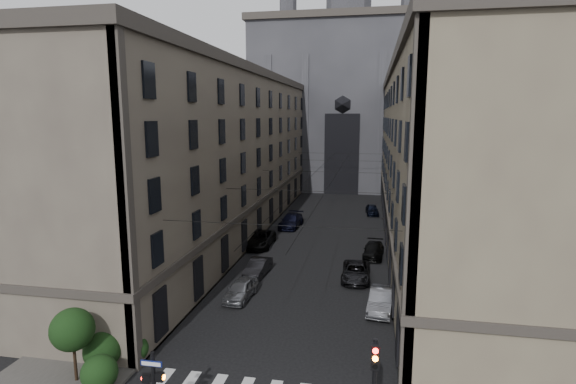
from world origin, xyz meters
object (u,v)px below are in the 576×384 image
Objects in this scene: car_left_midnear at (258,267)px; car_right_far at (372,210)px; car_right_midfar at (374,250)px; car_left_far at (291,221)px; car_left_near at (241,289)px; car_right_midnear at (356,272)px; gothic_tower at (347,94)px; car_left_midfar at (260,239)px; car_right_near at (381,300)px.

car_right_far is at bearing 73.84° from car_left_midnear.
car_left_midnear is at bearing -140.14° from car_right_midfar.
car_left_far reaches higher than car_left_midnear.
car_left_near is 0.84× the size of car_right_midnear.
gothic_tower is 10.20× the size of car_left_midfar.
car_left_midfar is 11.96m from car_right_midfar.
gothic_tower is 12.54× the size of car_right_midfar.
car_left_far is at bearing 77.49° from car_left_midfar.
gothic_tower is 11.46× the size of car_right_midnear.
car_left_midnear is 17.28m from car_left_far.
car_right_midnear is at bearing 7.37° from car_left_midnear.
car_left_midfar is 1.03× the size of car_left_far.
car_right_near is (12.40, -13.82, -0.02)m from car_left_midfar.
car_right_near is at bearing -83.37° from car_right_midfar.
car_left_midfar reaches higher than car_left_midnear.
car_right_midnear is at bearing -85.45° from gothic_tower.
car_left_midfar is at bearing -128.68° from car_right_far.
car_left_midfar is at bearing -97.89° from gothic_tower.
car_left_midnear is 28.12m from car_right_far.
car_left_midnear is at bearing -115.61° from car_right_far.
car_left_midfar is at bearing 102.66° from car_left_near.
car_left_far reaches higher than car_right_midfar.
car_right_far reaches higher than car_right_midfar.
car_right_midnear is 1.09× the size of car_right_midfar.
car_right_midfar is (1.47, 6.59, -0.03)m from car_right_midnear.
car_right_midfar is at bearing 39.66° from car_left_midnear.
gothic_tower reaches higher than car_right_midfar.
car_left_far reaches higher than car_right_near.
car_left_far reaches higher than car_right_midnear.
car_right_midnear is at bearing 115.49° from car_right_near.
car_right_midnear is (4.20, -52.82, -17.10)m from gothic_tower.
car_left_midfar is 18.57m from car_right_near.
car_right_midnear is 25.93m from car_right_far.
car_left_far is 1.09× the size of car_right_midnear.
car_left_midnear is (0.00, 5.10, -0.02)m from car_left_near.
car_right_midfar is (10.07, -10.18, -0.13)m from car_left_far.
car_left_midnear is 0.93× the size of car_right_midfar.
car_left_midfar is 1.12× the size of car_right_midnear.
car_right_far is (-0.20, 19.31, 0.03)m from car_right_midfar.
car_right_midfar is at bearing -7.91° from car_left_midfar.
car_left_midnear is 0.78× the size of car_left_far.
car_left_near is 5.10m from car_left_midnear.
car_left_midfar is 13.16m from car_right_midnear.
car_right_near reaches higher than car_right_midfar.
car_left_far is (-0.20, 22.37, 0.07)m from car_left_near.
car_right_midnear reaches higher than car_right_far.
car_right_far is (9.67, 26.40, -0.01)m from car_left_midnear.
car_right_near is at bearing -83.96° from gothic_tower.
car_right_far is (-0.73, 31.66, -0.07)m from car_right_near.
gothic_tower reaches higher than car_left_midfar.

